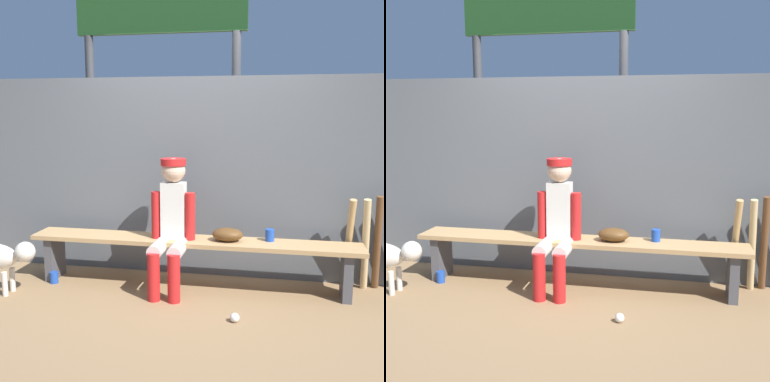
# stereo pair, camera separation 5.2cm
# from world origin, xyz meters

# --- Properties ---
(ground_plane) EXTENTS (30.00, 30.00, 0.00)m
(ground_plane) POSITION_xyz_m (0.00, 0.00, 0.00)
(ground_plane) COLOR olive
(chainlink_fence) EXTENTS (5.21, 0.03, 1.96)m
(chainlink_fence) POSITION_xyz_m (0.00, 0.39, 0.98)
(chainlink_fence) COLOR #595E63
(chainlink_fence) RESTS_ON ground_plane
(dugout_bench) EXTENTS (3.06, 0.36, 0.46)m
(dugout_bench) POSITION_xyz_m (0.00, 0.00, 0.37)
(dugout_bench) COLOR tan
(dugout_bench) RESTS_ON ground_plane
(player_seated) EXTENTS (0.41, 0.55, 1.21)m
(player_seated) POSITION_xyz_m (-0.17, -0.11, 0.66)
(player_seated) COLOR silver
(player_seated) RESTS_ON ground_plane
(baseball_glove) EXTENTS (0.28, 0.20, 0.12)m
(baseball_glove) POSITION_xyz_m (0.33, 0.00, 0.52)
(baseball_glove) COLOR #593819
(baseball_glove) RESTS_ON dugout_bench
(bat_wood_tan) EXTENTS (0.09, 0.26, 0.86)m
(bat_wood_tan) POSITION_xyz_m (1.42, 0.26, 0.43)
(bat_wood_tan) COLOR tan
(bat_wood_tan) RESTS_ON ground_plane
(bat_wood_natural) EXTENTS (0.11, 0.23, 0.87)m
(bat_wood_natural) POSITION_xyz_m (1.56, 0.22, 0.44)
(bat_wood_natural) COLOR tan
(bat_wood_natural) RESTS_ON ground_plane
(bat_wood_dark) EXTENTS (0.09, 0.20, 0.89)m
(bat_wood_dark) POSITION_xyz_m (1.67, 0.27, 0.44)
(bat_wood_dark) COLOR brown
(bat_wood_dark) RESTS_ON ground_plane
(baseball) EXTENTS (0.07, 0.07, 0.07)m
(baseball) POSITION_xyz_m (0.48, -0.68, 0.04)
(baseball) COLOR white
(baseball) RESTS_ON ground_plane
(cup_on_ground) EXTENTS (0.08, 0.08, 0.11)m
(cup_on_ground) POSITION_xyz_m (-1.32, -0.15, 0.06)
(cup_on_ground) COLOR #1E47AD
(cup_on_ground) RESTS_ON ground_plane
(cup_on_bench) EXTENTS (0.08, 0.08, 0.11)m
(cup_on_bench) POSITION_xyz_m (0.70, 0.07, 0.52)
(cup_on_bench) COLOR #1E47AD
(cup_on_bench) RESTS_ON dugout_bench
(scoreboard) EXTENTS (2.24, 0.27, 3.66)m
(scoreboard) POSITION_xyz_m (-0.55, 1.22, 2.58)
(scoreboard) COLOR #3F3F42
(scoreboard) RESTS_ON ground_plane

